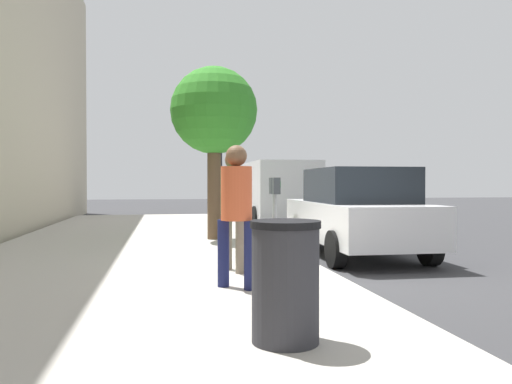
% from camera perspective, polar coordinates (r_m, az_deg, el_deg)
% --- Properties ---
extents(ground_plane, '(80.00, 80.00, 0.00)m').
position_cam_1_polar(ground_plane, '(8.30, 7.22, -9.22)').
color(ground_plane, '#38383A').
rests_on(ground_plane, ground).
extents(sidewalk_slab, '(28.00, 6.00, 0.15)m').
position_cam_1_polar(sidewalk_slab, '(7.92, -14.22, -9.18)').
color(sidewalk_slab, '#B7B2A8').
rests_on(sidewalk_slab, ground_plane).
extents(parking_meter, '(0.36, 0.12, 1.41)m').
position_cam_1_polar(parking_meter, '(8.00, 2.13, -1.19)').
color(parking_meter, gray).
rests_on(parking_meter, sidewalk_slab).
extents(pedestrian_at_meter, '(0.51, 0.39, 1.80)m').
position_cam_1_polar(pedestrian_at_meter, '(7.51, -2.54, -0.93)').
color(pedestrian_at_meter, '#726656').
rests_on(pedestrian_at_meter, sidewalk_slab).
extents(pedestrian_bystander, '(0.40, 0.45, 1.80)m').
position_cam_1_polar(pedestrian_bystander, '(6.31, -2.24, -1.32)').
color(pedestrian_bystander, '#191E4C').
rests_on(pedestrian_bystander, sidewalk_slab).
extents(parked_sedan_near, '(4.44, 2.04, 1.77)m').
position_cam_1_polar(parked_sedan_near, '(10.37, 11.26, -2.21)').
color(parked_sedan_near, silver).
rests_on(parked_sedan_near, ground_plane).
extents(parked_van_far, '(5.21, 2.15, 2.18)m').
position_cam_1_polar(parked_van_far, '(17.59, 2.15, 0.28)').
color(parked_van_far, silver).
rests_on(parked_van_far, ground_plane).
extents(street_tree, '(2.06, 2.06, 4.08)m').
position_cam_1_polar(street_tree, '(12.06, -4.78, 8.96)').
color(street_tree, brown).
rests_on(street_tree, sidewalk_slab).
extents(traffic_signal, '(0.24, 0.44, 3.60)m').
position_cam_1_polar(traffic_signal, '(17.67, -3.72, 4.56)').
color(traffic_signal, black).
rests_on(traffic_signal, sidewalk_slab).
extents(trash_bin, '(0.59, 0.59, 1.01)m').
position_cam_1_polar(trash_bin, '(4.23, 3.36, -10.05)').
color(trash_bin, '#2D2D33').
rests_on(trash_bin, sidewalk_slab).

